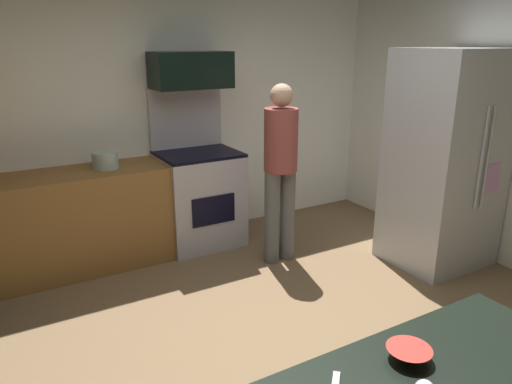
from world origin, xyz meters
The scene contains 9 objects.
ground_plane centered at (0.00, 0.00, -0.01)m, with size 5.20×4.80×0.02m, color brown.
wall_back centered at (0.00, 2.34, 1.30)m, with size 5.20×0.12×2.60m, color white.
lower_cabinet_run centered at (-0.90, 1.98, 0.45)m, with size 2.40×0.60×0.90m, color brown.
oven_range centered at (0.28, 1.98, 0.52)m, with size 0.76×0.65×1.55m.
microwave centered at (0.28, 2.06, 1.72)m, with size 0.74×0.38×0.34m, color black.
refrigerator centered at (2.03, 0.49, 0.97)m, with size 0.86×0.77×1.93m.
person_cook centered at (0.75, 1.21, 0.92)m, with size 0.31×0.30×1.64m.
mixing_bowl_small centered at (-0.31, -1.28, 0.92)m, with size 0.16×0.16×0.05m, color red.
stock_pot centered at (-0.61, 1.98, 0.98)m, with size 0.22×0.22×0.15m, color #ADC1B5.
Camera 1 is at (-1.51, -2.25, 1.99)m, focal length 33.41 mm.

